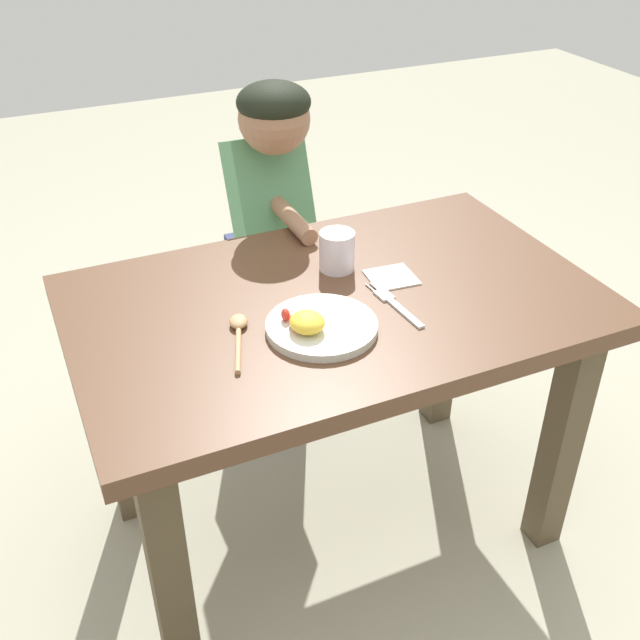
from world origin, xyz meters
The scene contains 8 objects.
ground_plane centered at (0.00, 0.00, 0.00)m, with size 8.00×8.00×0.00m, color #ABA78F.
dining_table centered at (0.00, 0.00, 0.60)m, with size 1.17×0.73×0.73m.
plate centered at (-0.09, -0.11, 0.74)m, with size 0.23×0.23×0.06m.
fork centered at (0.10, -0.08, 0.73)m, with size 0.04×0.21×0.01m.
spoon centered at (-0.25, -0.05, 0.74)m, with size 0.09×0.19×0.02m.
drinking_cup centered at (0.06, 0.12, 0.78)m, with size 0.08×0.08×0.09m, color silver.
person centered at (0.05, 0.54, 0.61)m, with size 0.21×0.41×1.08m.
napkin centered at (0.15, 0.02, 0.73)m, with size 0.11×0.10×0.00m, color white.
Camera 1 is at (-0.62, -1.29, 1.61)m, focal length 42.20 mm.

